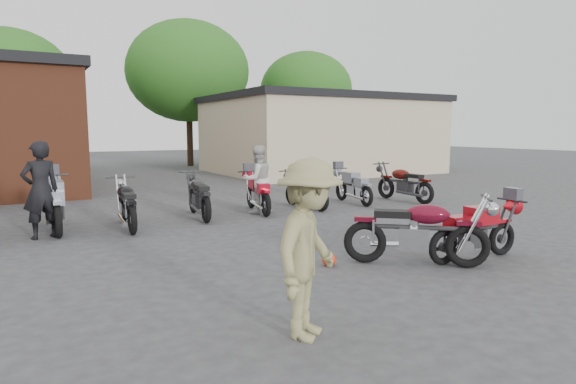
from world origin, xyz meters
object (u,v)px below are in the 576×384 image
helmet (329,259)px  row_bike_6 (353,185)px  row_bike_1 (55,201)px  row_bike_2 (126,201)px  row_bike_3 (199,193)px  vintage_motorcycle (419,227)px  row_bike_7 (404,181)px  person_dark (41,190)px  row_bike_5 (305,188)px  person_light (257,180)px  person_tan (309,249)px  sportbike (476,228)px  row_bike_4 (258,191)px

helmet → row_bike_6: row_bike_6 is taller
row_bike_1 → row_bike_6: size_ratio=1.15×
row_bike_2 → row_bike_3: bearing=-72.3°
row_bike_1 → row_bike_6: (7.73, -0.01, -0.08)m
vintage_motorcycle → row_bike_7: bearing=89.6°
person_dark → row_bike_5: person_dark is taller
person_light → person_tan: bearing=63.8°
helmet → row_bike_7: 7.44m
vintage_motorcycle → sportbike: bearing=29.9°
sportbike → person_tan: bearing=-160.7°
vintage_motorcycle → row_bike_2: vintage_motorcycle is taller
helmet → row_bike_1: size_ratio=0.11×
person_light → row_bike_1: 4.63m
helmet → row_bike_5: row_bike_5 is taller
person_dark → row_bike_7: bearing=165.5°
person_dark → row_bike_2: bearing=171.8°
helmet → sportbike: bearing=-20.4°
sportbike → person_tan: size_ratio=0.99×
person_tan → row_bike_7: bearing=3.6°
vintage_motorcycle → person_tan: 3.17m
row_bike_4 → row_bike_5: (1.41, -0.03, -0.02)m
sportbike → person_light: 5.86m
helmet → row_bike_4: row_bike_4 is taller
vintage_motorcycle → row_bike_3: size_ratio=1.05×
sportbike → person_light: bearing=104.0°
row_bike_1 → row_bike_5: row_bike_1 is taller
person_tan → row_bike_3: bearing=41.6°
helmet → vintage_motorcycle: bearing=-28.1°
person_dark → row_bike_3: (3.39, 0.68, -0.36)m
person_dark → vintage_motorcycle: bearing=118.7°
sportbike → row_bike_5: bearing=89.4°
helmet → row_bike_5: 5.65m
person_tan → vintage_motorcycle: bearing=-12.5°
helmet → person_tan: 2.72m
person_light → row_bike_7: size_ratio=0.83×
person_light → row_bike_2: 3.30m
person_light → row_bike_4: size_ratio=0.90×
person_dark → row_bike_6: (8.01, 0.70, -0.41)m
vintage_motorcycle → helmet: bearing=-167.5°
row_bike_3 → row_bike_6: size_ratio=1.10×
helmet → row_bike_2: row_bike_2 is taller
person_light → row_bike_3: bearing=-9.3°
person_light → row_bike_4: bearing=-121.4°
row_bike_1 → row_bike_4: size_ratio=1.12×
row_bike_4 → row_bike_6: row_bike_4 is taller
sportbike → row_bike_1: bearing=137.0°
vintage_motorcycle → row_bike_6: size_ratio=1.16×
sportbike → row_bike_1: row_bike_1 is taller
sportbike → person_tan: 4.10m
person_tan → row_bike_1: 7.31m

